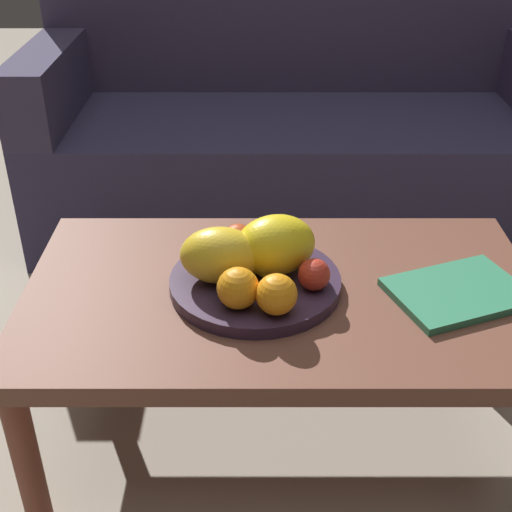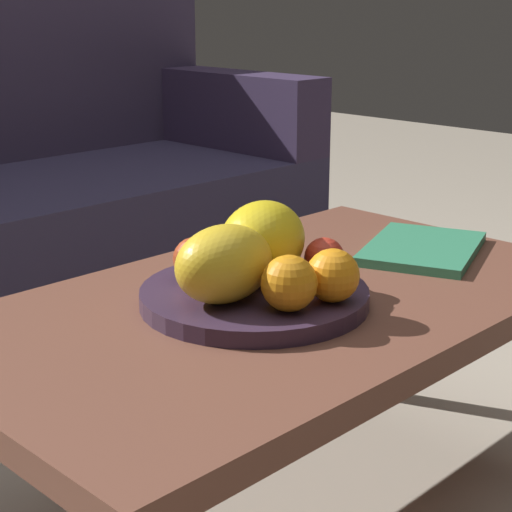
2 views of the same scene
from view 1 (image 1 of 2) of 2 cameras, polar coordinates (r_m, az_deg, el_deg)
ground_plane at (r=1.61m, az=1.96°, el=-14.66°), size 8.00×8.00×0.00m
coffee_table at (r=1.38m, az=2.22°, el=-4.27°), size 1.01×0.58×0.40m
couch at (r=2.37m, az=3.42°, el=10.08°), size 1.70×0.70×0.90m
fruit_bowl at (r=1.34m, az=-0.00°, el=-2.29°), size 0.33×0.33×0.03m
melon_large_front at (r=1.32m, az=1.68°, el=0.90°), size 0.19×0.16×0.12m
melon_smaller_beside at (r=1.30m, az=-2.94°, el=0.07°), size 0.16×0.11×0.11m
orange_front at (r=1.23m, az=-1.44°, el=-2.69°), size 0.08×0.08×0.08m
orange_right at (r=1.22m, az=1.79°, el=-3.21°), size 0.08×0.08×0.08m
apple_front at (r=1.39m, az=-1.45°, el=1.37°), size 0.07×0.07×0.07m
apple_left at (r=1.29m, az=4.92°, el=-1.55°), size 0.06×0.06×0.06m
banana_bunch at (r=1.35m, az=0.02°, el=0.11°), size 0.16×0.15×0.06m
magazine at (r=1.38m, az=16.50°, el=-2.92°), size 0.30×0.26×0.02m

